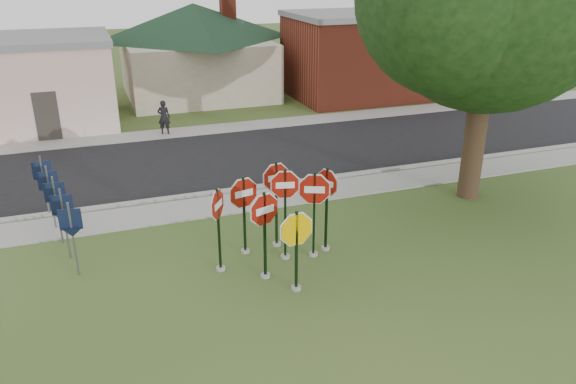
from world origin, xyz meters
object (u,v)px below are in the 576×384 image
object	(u,v)px
stop_sign_center	(285,202)
stop_sign_left	(265,223)
stop_sign_yellow	(296,241)
pedestrian	(164,117)

from	to	relation	value
stop_sign_center	stop_sign_left	world-z (taller)	stop_sign_center
stop_sign_yellow	pedestrian	size ratio (longest dim) A/B	1.41
stop_sign_yellow	stop_sign_left	size ratio (longest dim) A/B	0.91
stop_sign_yellow	pedestrian	xyz separation A→B (m)	(-1.05, 14.27, -0.48)
stop_sign_yellow	pedestrian	world-z (taller)	stop_sign_yellow
stop_sign_center	stop_sign_left	size ratio (longest dim) A/B	1.09
stop_sign_center	stop_sign_left	distance (m)	1.11
pedestrian	stop_sign_yellow	bearing A→B (deg)	112.67
stop_sign_center	stop_sign_yellow	distance (m)	1.62
stop_sign_center	pedestrian	distance (m)	12.80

